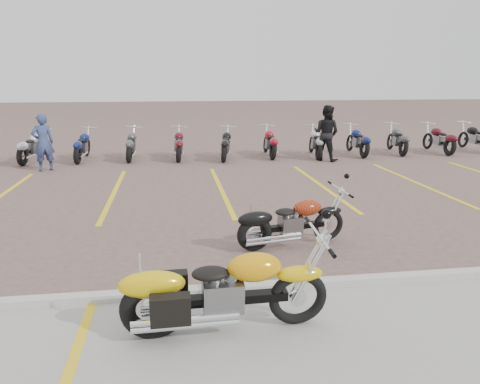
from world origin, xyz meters
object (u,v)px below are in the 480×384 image
at_px(flame_cruiser, 289,224).
at_px(person_a, 43,143).
at_px(person_b, 326,133).
at_px(yellow_cruiser, 221,293).

bearing_deg(flame_cruiser, person_a, 116.53).
relative_size(person_a, person_b, 0.92).
relative_size(yellow_cruiser, flame_cruiser, 1.20).
distance_m(flame_cruiser, person_b, 8.78).
relative_size(yellow_cruiser, person_a, 1.34).
bearing_deg(person_a, flame_cruiser, 102.27).
bearing_deg(yellow_cruiser, person_b, 64.51).
bearing_deg(person_a, yellow_cruiser, 88.09).
height_order(person_a, person_b, person_b).
height_order(yellow_cruiser, person_a, person_a).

